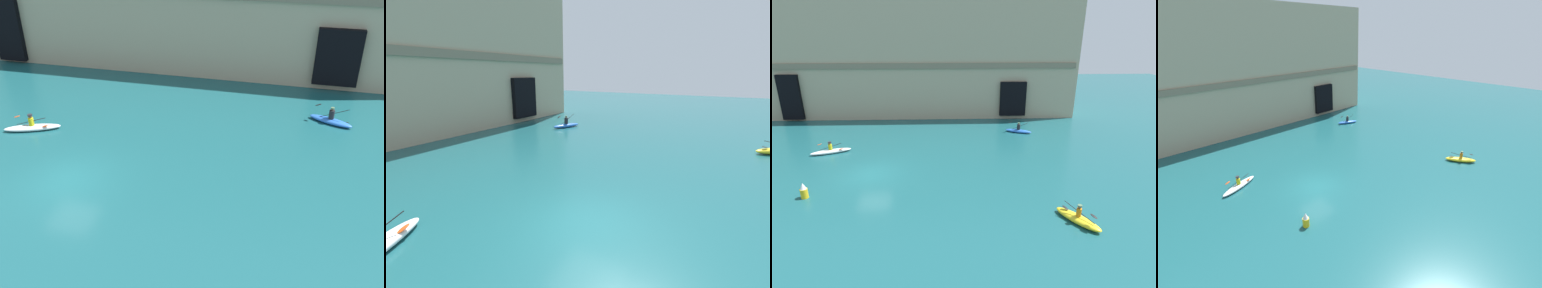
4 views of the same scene
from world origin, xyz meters
The scene contains 2 objects.
ground_plane centered at (0.00, 0.00, 0.00)m, with size 120.00×120.00×0.00m, color #195156.
kayak_blue centered at (13.40, 9.80, 0.24)m, with size 2.85×1.76×1.25m.
Camera 2 is at (-7.08, -3.84, 5.09)m, focal length 24.00 mm.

